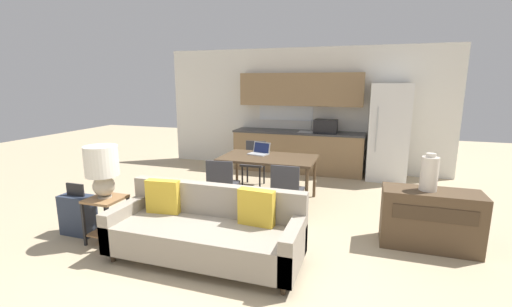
% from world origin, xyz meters
% --- Properties ---
extents(ground_plane, '(20.00, 20.00, 0.00)m').
position_xyz_m(ground_plane, '(0.00, 0.00, 0.00)').
color(ground_plane, tan).
extents(wall_back, '(6.40, 0.07, 2.70)m').
position_xyz_m(wall_back, '(-0.00, 4.63, 1.35)').
color(wall_back, silver).
rests_on(wall_back, ground_plane).
extents(kitchen_counter, '(2.84, 0.65, 2.15)m').
position_xyz_m(kitchen_counter, '(0.01, 4.33, 0.84)').
color(kitchen_counter, '#8E704C').
rests_on(kitchen_counter, ground_plane).
extents(refrigerator, '(0.76, 0.73, 1.94)m').
position_xyz_m(refrigerator, '(1.84, 4.23, 0.97)').
color(refrigerator, white).
rests_on(refrigerator, ground_plane).
extents(dining_table, '(1.55, 0.91, 0.74)m').
position_xyz_m(dining_table, '(-0.09, 2.24, 0.68)').
color(dining_table, brown).
rests_on(dining_table, ground_plane).
extents(couch, '(2.14, 0.80, 0.82)m').
position_xyz_m(couch, '(-0.19, 0.16, 0.33)').
color(couch, '#3D2D1E').
rests_on(couch, ground_plane).
extents(side_table, '(0.41, 0.41, 0.57)m').
position_xyz_m(side_table, '(-1.55, 0.14, 0.38)').
color(side_table, olive).
rests_on(side_table, ground_plane).
extents(table_lamp, '(0.39, 0.39, 0.64)m').
position_xyz_m(table_lamp, '(-1.57, 0.16, 0.95)').
color(table_lamp, '#B2A893').
rests_on(table_lamp, side_table).
extents(credenza, '(1.10, 0.46, 0.70)m').
position_xyz_m(credenza, '(2.22, 1.23, 0.35)').
color(credenza, brown).
rests_on(credenza, ground_plane).
extents(vase, '(0.20, 0.20, 0.44)m').
position_xyz_m(vase, '(2.16, 1.23, 0.91)').
color(vase, beige).
rests_on(vase, credenza).
extents(dining_chair_near_right, '(0.42, 0.42, 0.84)m').
position_xyz_m(dining_chair_near_right, '(0.41, 1.46, 0.48)').
color(dining_chair_near_right, '#38383D').
rests_on(dining_chair_near_right, ground_plane).
extents(dining_chair_near_left, '(0.47, 0.47, 0.84)m').
position_xyz_m(dining_chair_near_left, '(-0.57, 1.45, 0.48)').
color(dining_chair_near_left, '#38383D').
rests_on(dining_chair_near_left, ground_plane).
extents(dining_chair_far_left, '(0.44, 0.44, 0.84)m').
position_xyz_m(dining_chair_far_left, '(-0.59, 3.01, 0.48)').
color(dining_chair_far_left, '#38383D').
rests_on(dining_chair_far_left, ground_plane).
extents(laptop, '(0.37, 0.32, 0.20)m').
position_xyz_m(laptop, '(-0.29, 2.42, 0.79)').
color(laptop, '#B7BABC').
rests_on(laptop, dining_table).
extents(suitcase, '(0.44, 0.22, 0.69)m').
position_xyz_m(suitcase, '(-2.07, 0.20, 0.27)').
color(suitcase, '#2D384C').
rests_on(suitcase, ground_plane).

